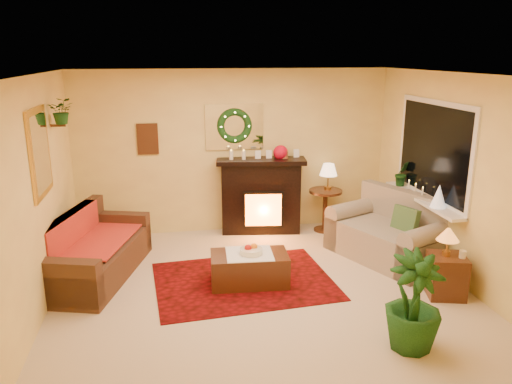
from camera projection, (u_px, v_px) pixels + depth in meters
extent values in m
plane|color=beige|center=(261.00, 288.00, 6.21)|extent=(5.00, 5.00, 0.00)
plane|color=white|center=(262.00, 74.00, 5.51)|extent=(5.00, 5.00, 0.00)
plane|color=#EFD88C|center=(234.00, 152.00, 7.99)|extent=(5.00, 5.00, 0.00)
plane|color=#EFD88C|center=(319.00, 264.00, 3.73)|extent=(5.00, 5.00, 0.00)
plane|color=#EFD88C|center=(36.00, 198.00, 5.42)|extent=(4.50, 4.50, 0.00)
plane|color=#EFD88C|center=(455.00, 178.00, 6.30)|extent=(4.50, 4.50, 0.00)
cube|color=#551B13|center=(244.00, 281.00, 6.40)|extent=(2.33, 1.81, 0.01)
cube|color=brown|center=(95.00, 245.00, 6.44)|extent=(1.36, 2.09, 0.83)
cube|color=red|center=(95.00, 239.00, 6.59)|extent=(0.87, 1.41, 0.02)
cube|color=black|center=(261.00, 199.00, 8.06)|extent=(1.29, 0.57, 1.14)
sphere|color=red|center=(281.00, 153.00, 7.92)|extent=(0.23, 0.23, 0.23)
cylinder|color=silver|center=(231.00, 157.00, 7.80)|extent=(0.06, 0.06, 0.19)
cylinder|color=silver|center=(244.00, 157.00, 7.81)|extent=(0.06, 0.06, 0.19)
cube|color=white|center=(234.00, 127.00, 7.87)|extent=(0.92, 0.02, 0.72)
torus|color=#194719|center=(235.00, 126.00, 7.82)|extent=(0.55, 0.11, 0.55)
cube|color=#381E11|center=(148.00, 139.00, 7.67)|extent=(0.32, 0.03, 0.48)
cube|color=gold|center=(40.00, 153.00, 5.59)|extent=(0.03, 0.84, 1.00)
imported|color=#194719|center=(63.00, 124.00, 6.27)|extent=(0.33, 0.28, 0.36)
cube|color=#AEA190|center=(387.00, 230.00, 7.02)|extent=(1.51, 1.85, 0.93)
cube|color=white|center=(434.00, 151.00, 6.75)|extent=(0.03, 1.86, 1.36)
cube|color=black|center=(432.00, 151.00, 6.75)|extent=(0.02, 1.70, 1.22)
cube|color=white|center=(422.00, 199.00, 6.91)|extent=(0.22, 1.86, 0.04)
cone|color=white|center=(439.00, 196.00, 6.45)|extent=(0.20, 0.20, 0.30)
imported|color=black|center=(402.00, 173.00, 7.49)|extent=(0.28, 0.22, 0.50)
cylinder|color=black|center=(325.00, 212.00, 8.15)|extent=(0.61, 0.61, 0.69)
cone|color=#FFCD99|center=(328.00, 178.00, 8.02)|extent=(0.28, 0.28, 0.43)
cube|color=#3C2611|center=(446.00, 275.00, 5.96)|extent=(0.51, 0.51, 0.51)
cone|color=orange|center=(448.00, 237.00, 5.84)|extent=(0.26, 0.26, 0.39)
cube|color=#32150F|center=(249.00, 268.00, 6.28)|extent=(1.00, 0.60, 0.40)
cylinder|color=#F4EDC8|center=(251.00, 251.00, 6.21)|extent=(0.28, 0.28, 0.07)
imported|color=#153119|center=(413.00, 306.00, 4.85)|extent=(1.86, 1.86, 2.97)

